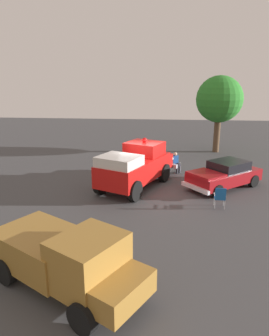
{
  "coord_description": "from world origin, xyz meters",
  "views": [
    {
      "loc": [
        16.29,
        1.16,
        5.74
      ],
      "look_at": [
        0.23,
        -0.43,
        1.1
      ],
      "focal_mm": 33.08,
      "sensor_mm": 36.0,
      "label": 1
    }
  ],
  "objects_px": {
    "oak_tree_right": "(219,100)",
    "classic_hot_rod": "(224,175)",
    "parked_pickup": "(66,258)",
    "lawn_chair_by_car": "(220,196)",
    "lawn_chair_near_truck": "(175,163)",
    "spectator_seated": "(176,162)",
    "vintage_fire_truck": "(137,165)"
  },
  "relations": [
    {
      "from": "lawn_chair_near_truck",
      "to": "lawn_chair_by_car",
      "type": "height_order",
      "value": "same"
    },
    {
      "from": "classic_hot_rod",
      "to": "spectator_seated",
      "type": "height_order",
      "value": "classic_hot_rod"
    },
    {
      "from": "lawn_chair_near_truck",
      "to": "spectator_seated",
      "type": "height_order",
      "value": "spectator_seated"
    },
    {
      "from": "vintage_fire_truck",
      "to": "lawn_chair_near_truck",
      "type": "height_order",
      "value": "vintage_fire_truck"
    },
    {
      "from": "oak_tree_right",
      "to": "parked_pickup",
      "type": "bearing_deg",
      "value": -20.66
    },
    {
      "from": "lawn_chair_near_truck",
      "to": "classic_hot_rod",
      "type": "bearing_deg",
      "value": 43.0
    },
    {
      "from": "lawn_chair_by_car",
      "to": "spectator_seated",
      "type": "bearing_deg",
      "value": -161.78
    },
    {
      "from": "lawn_chair_near_truck",
      "to": "oak_tree_right",
      "type": "relative_size",
      "value": 0.17
    },
    {
      "from": "classic_hot_rod",
      "to": "oak_tree_right",
      "type": "height_order",
      "value": "oak_tree_right"
    },
    {
      "from": "vintage_fire_truck",
      "to": "lawn_chair_by_car",
      "type": "distance_m",
      "value": 4.95
    },
    {
      "from": "parked_pickup",
      "to": "lawn_chair_by_car",
      "type": "distance_m",
      "value": 8.16
    },
    {
      "from": "lawn_chair_by_car",
      "to": "oak_tree_right",
      "type": "bearing_deg",
      "value": 172.31
    },
    {
      "from": "classic_hot_rod",
      "to": "parked_pickup",
      "type": "bearing_deg",
      "value": -32.67
    },
    {
      "from": "spectator_seated",
      "to": "oak_tree_right",
      "type": "relative_size",
      "value": 0.21
    },
    {
      "from": "vintage_fire_truck",
      "to": "spectator_seated",
      "type": "distance_m",
      "value": 3.7
    },
    {
      "from": "classic_hot_rod",
      "to": "parked_pickup",
      "type": "xyz_separation_m",
      "value": [
        9.19,
        -5.89,
        0.24
      ]
    },
    {
      "from": "oak_tree_right",
      "to": "classic_hot_rod",
      "type": "bearing_deg",
      "value": -5.93
    },
    {
      "from": "lawn_chair_near_truck",
      "to": "spectator_seated",
      "type": "distance_m",
      "value": 0.17
    },
    {
      "from": "parked_pickup",
      "to": "lawn_chair_by_car",
      "type": "xyz_separation_m",
      "value": [
        -6.25,
        5.22,
        -0.4
      ]
    },
    {
      "from": "classic_hot_rod",
      "to": "lawn_chair_by_car",
      "type": "bearing_deg",
      "value": -12.89
    },
    {
      "from": "lawn_chair_by_car",
      "to": "oak_tree_right",
      "type": "distance_m",
      "value": 12.47
    },
    {
      "from": "parked_pickup",
      "to": "lawn_chair_by_car",
      "type": "height_order",
      "value": "parked_pickup"
    },
    {
      "from": "classic_hot_rod",
      "to": "vintage_fire_truck",
      "type": "bearing_deg",
      "value": -87.42
    },
    {
      "from": "vintage_fire_truck",
      "to": "oak_tree_right",
      "type": "height_order",
      "value": "oak_tree_right"
    },
    {
      "from": "vintage_fire_truck",
      "to": "classic_hot_rod",
      "type": "distance_m",
      "value": 4.79
    },
    {
      "from": "lawn_chair_by_car",
      "to": "spectator_seated",
      "type": "height_order",
      "value": "spectator_seated"
    },
    {
      "from": "parked_pickup",
      "to": "oak_tree_right",
      "type": "height_order",
      "value": "oak_tree_right"
    },
    {
      "from": "spectator_seated",
      "to": "classic_hot_rod",
      "type": "bearing_deg",
      "value": 43.24
    },
    {
      "from": "lawn_chair_near_truck",
      "to": "lawn_chair_by_car",
      "type": "distance_m",
      "value": 6.04
    },
    {
      "from": "classic_hot_rod",
      "to": "lawn_chair_near_truck",
      "type": "xyz_separation_m",
      "value": [
        -2.79,
        -2.6,
        -0.16
      ]
    },
    {
      "from": "lawn_chair_near_truck",
      "to": "lawn_chair_by_car",
      "type": "bearing_deg",
      "value": 18.61
    },
    {
      "from": "classic_hot_rod",
      "to": "lawn_chair_by_car",
      "type": "distance_m",
      "value": 3.02
    }
  ]
}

